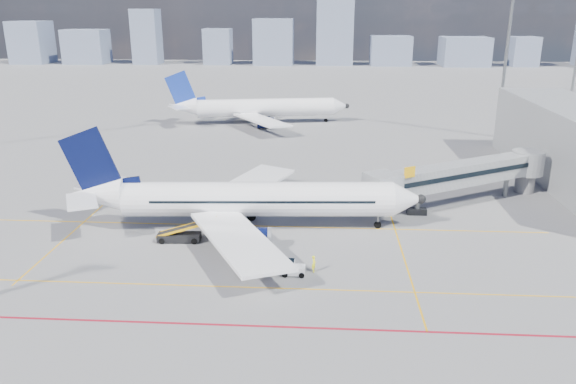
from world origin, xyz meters
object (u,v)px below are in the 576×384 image
at_px(main_aircraft, 243,200).
at_px(second_aircraft, 258,108).
at_px(belt_loader, 181,235).
at_px(ramp_worker, 314,264).
at_px(cargo_dolly, 257,262).
at_px(baggage_tug, 292,268).

xyz_separation_m(main_aircraft, second_aircraft, (-4.95, 56.99, 0.00)).
xyz_separation_m(belt_loader, ramp_worker, (13.55, -6.05, 0.13)).
bearing_deg(main_aircraft, belt_loader, -149.99).
relative_size(main_aircraft, ramp_worker, 24.46).
bearing_deg(belt_loader, main_aircraft, 30.69).
height_order(main_aircraft, cargo_dolly, main_aircraft).
bearing_deg(ramp_worker, baggage_tug, 118.35).
relative_size(second_aircraft, ramp_worker, 23.70).
height_order(second_aircraft, cargo_dolly, second_aircraft).
bearing_deg(second_aircraft, belt_loader, -100.73).
height_order(baggage_tug, ramp_worker, ramp_worker).
relative_size(main_aircraft, second_aircraft, 1.03).
xyz_separation_m(main_aircraft, cargo_dolly, (2.69, -10.57, -2.11)).
height_order(second_aircraft, belt_loader, second_aircraft).
relative_size(main_aircraft, belt_loader, 6.15).
height_order(belt_loader, ramp_worker, belt_loader).
height_order(baggage_tug, belt_loader, belt_loader).
height_order(main_aircraft, ramp_worker, main_aircraft).
bearing_deg(cargo_dolly, main_aircraft, 85.05).
bearing_deg(second_aircraft, main_aircraft, -94.92).
height_order(second_aircraft, baggage_tug, second_aircraft).
bearing_deg(baggage_tug, belt_loader, 151.05).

